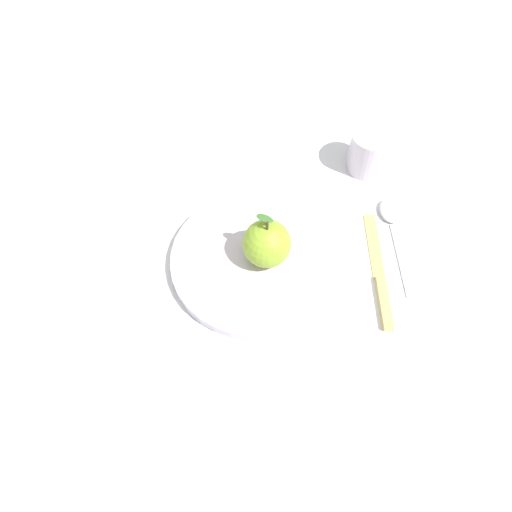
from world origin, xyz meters
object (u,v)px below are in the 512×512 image
(dinner_plate, at_px, (256,260))
(spoon, at_px, (393,221))
(knife, at_px, (380,279))
(cup, at_px, (370,150))
(apple, at_px, (266,244))

(dinner_plate, bearing_deg, spoon, -89.38)
(dinner_plate, xyz_separation_m, knife, (-0.09, -0.16, -0.01))
(dinner_plate, distance_m, spoon, 0.22)
(cup, relative_size, knife, 0.37)
(dinner_plate, distance_m, apple, 0.04)
(cup, height_order, spoon, cup)
(knife, bearing_deg, cup, -19.81)
(apple, relative_size, cup, 1.18)
(apple, distance_m, cup, 0.26)
(cup, bearing_deg, spoon, 174.47)
(spoon, bearing_deg, dinner_plate, 90.62)
(dinner_plate, height_order, spoon, dinner_plate)
(apple, bearing_deg, cup, -60.16)
(knife, distance_m, spoon, 0.11)
(knife, relative_size, spoon, 1.10)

